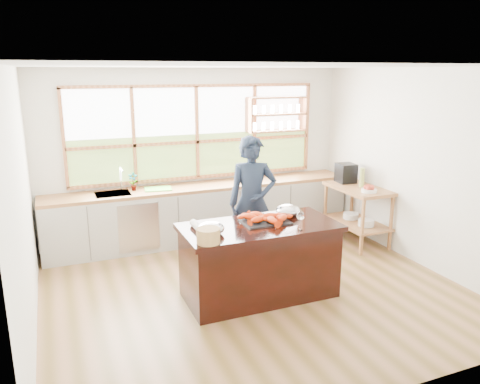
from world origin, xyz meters
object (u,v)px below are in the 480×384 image
cook (252,202)px  wicker_basket (208,236)px  island (259,260)px  espresso_machine (346,173)px

cook → wicker_basket: size_ratio=7.32×
island → wicker_basket: 0.97m
espresso_machine → wicker_basket: size_ratio=1.24×
island → espresso_machine: bearing=33.5°
island → wicker_basket: size_ratio=7.45×
island → cook: (0.30, 0.90, 0.45)m
espresso_machine → island: bearing=-141.5°
island → wicker_basket: bearing=-156.0°
wicker_basket → espresso_machine: bearing=31.2°
island → cook: size_ratio=1.02×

